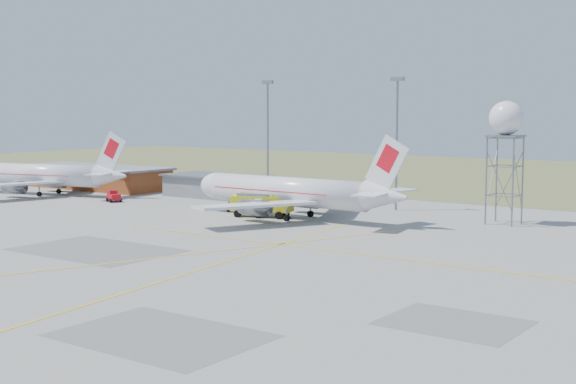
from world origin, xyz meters
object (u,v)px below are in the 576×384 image
Objects in this scene: radar_tower at (505,155)px; baggage_tug at (114,198)px; airliner_main at (291,192)px; airliner_far at (43,175)px; fire_truck at (263,205)px.

radar_tower reaches higher than baggage_tug.
airliner_far is at bearing 2.12° from airliner_main.
airliner_far is 11.62× the size of baggage_tug.
airliner_main is 2.16× the size of radar_tower.
airliner_far is at bearing -170.89° from radar_tower.
airliner_main is at bearing 23.46° from baggage_tug.
radar_tower is (26.92, 12.25, 5.61)m from airliner_main.
baggage_tug is (-36.12, -1.10, -3.04)m from airliner_main.
airliner_far is at bearing 161.84° from fire_truck.
fire_truck is (-3.98, -1.29, -2.06)m from airliner_main.
baggage_tug is at bearing 165.61° from airliner_far.
radar_tower reaches higher than airliner_far.
baggage_tug is (-32.14, 0.19, -0.97)m from fire_truck.
fire_truck is (-30.90, -13.54, -7.68)m from radar_tower.
airliner_main reaches higher than baggage_tug.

